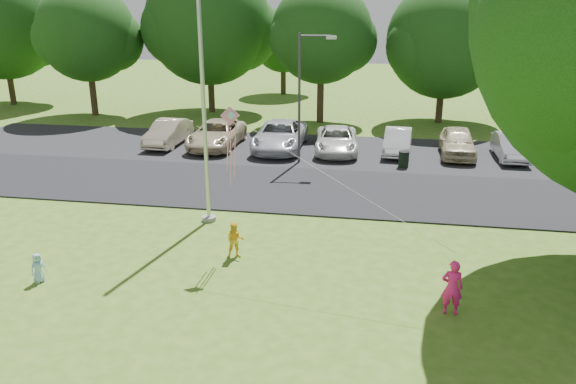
% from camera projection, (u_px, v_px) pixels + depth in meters
% --- Properties ---
extents(ground, '(120.00, 120.00, 0.00)m').
position_uv_depth(ground, '(279.00, 297.00, 14.96)').
color(ground, '#3F671B').
rests_on(ground, ground).
extents(park_road, '(60.00, 6.00, 0.06)m').
position_uv_depth(park_road, '(319.00, 190.00, 23.35)').
color(park_road, black).
rests_on(park_road, ground).
extents(parking_strip, '(42.00, 7.00, 0.06)m').
position_uv_depth(parking_strip, '(333.00, 151.00, 29.41)').
color(parking_strip, black).
rests_on(parking_strip, ground).
extents(flagpole, '(0.50, 0.50, 10.00)m').
position_uv_depth(flagpole, '(204.00, 105.00, 18.84)').
color(flagpole, '#B7BABF').
rests_on(flagpole, ground).
extents(street_lamp, '(1.73, 0.29, 6.15)m').
position_uv_depth(street_lamp, '(305.00, 87.00, 26.11)').
color(street_lamp, '#3F3F44').
rests_on(street_lamp, ground).
extents(trash_can, '(0.51, 0.51, 0.81)m').
position_uv_depth(trash_can, '(404.00, 160.00, 26.39)').
color(trash_can, black).
rests_on(trash_can, ground).
extents(tree_row, '(64.35, 11.94, 10.88)m').
position_uv_depth(tree_row, '(374.00, 31.00, 35.47)').
color(tree_row, '#332316').
rests_on(tree_row, ground).
extents(horizon_trees, '(77.46, 7.20, 7.02)m').
position_uv_depth(horizon_trees, '(408.00, 43.00, 44.52)').
color(horizon_trees, '#332316').
rests_on(horizon_trees, ground).
extents(parked_cars, '(19.15, 5.34, 1.47)m').
position_uv_depth(parked_cars, '(312.00, 138.00, 29.20)').
color(parked_cars, '#C6B793').
rests_on(parked_cars, ground).
extents(woman, '(0.54, 0.35, 1.47)m').
position_uv_depth(woman, '(452.00, 287.00, 13.95)').
color(woman, '#F5207B').
rests_on(woman, ground).
extents(child_yellow, '(0.65, 0.57, 1.15)m').
position_uv_depth(child_yellow, '(235.00, 240.00, 17.10)').
color(child_yellow, yellow).
rests_on(child_yellow, ground).
extents(child_blue, '(0.44, 0.50, 0.86)m').
position_uv_depth(child_blue, '(38.00, 268.00, 15.65)').
color(child_blue, '#97C5E8').
rests_on(child_blue, ground).
extents(kite, '(6.57, 2.81, 2.97)m').
position_uv_depth(kite, '(236.00, 134.00, 16.23)').
color(kite, pink).
rests_on(kite, ground).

